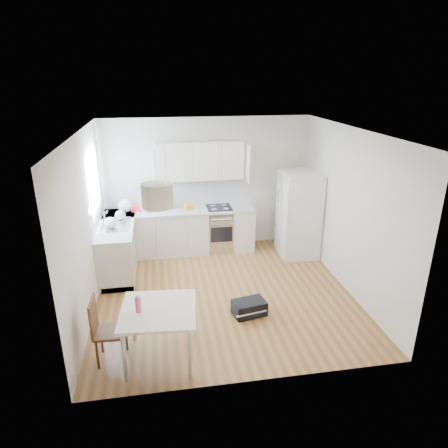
% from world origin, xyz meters
% --- Properties ---
extents(floor, '(4.20, 4.20, 0.00)m').
position_xyz_m(floor, '(0.00, 0.00, 0.00)').
color(floor, brown).
rests_on(floor, ground).
extents(ceiling, '(4.20, 4.20, 0.00)m').
position_xyz_m(ceiling, '(0.00, 0.00, 2.70)').
color(ceiling, white).
rests_on(ceiling, wall_back).
extents(wall_back, '(4.20, 0.00, 4.20)m').
position_xyz_m(wall_back, '(0.00, 2.10, 1.35)').
color(wall_back, beige).
rests_on(wall_back, floor).
extents(wall_left, '(0.00, 4.20, 4.20)m').
position_xyz_m(wall_left, '(-2.10, 0.00, 1.35)').
color(wall_left, beige).
rests_on(wall_left, floor).
extents(wall_right, '(0.00, 4.20, 4.20)m').
position_xyz_m(wall_right, '(2.10, 0.00, 1.35)').
color(wall_right, beige).
rests_on(wall_right, floor).
extents(window_glassblock, '(0.02, 1.00, 1.00)m').
position_xyz_m(window_glassblock, '(-2.09, 1.15, 1.75)').
color(window_glassblock, '#BFE0F9').
rests_on(window_glassblock, wall_left).
extents(cabinets_back, '(3.00, 0.60, 0.88)m').
position_xyz_m(cabinets_back, '(-0.60, 1.80, 0.44)').
color(cabinets_back, beige).
rests_on(cabinets_back, floor).
extents(cabinets_left, '(0.60, 1.80, 0.88)m').
position_xyz_m(cabinets_left, '(-1.80, 1.20, 0.44)').
color(cabinets_left, beige).
rests_on(cabinets_left, floor).
extents(counter_back, '(3.02, 0.64, 0.04)m').
position_xyz_m(counter_back, '(-0.60, 1.80, 0.90)').
color(counter_back, silver).
rests_on(counter_back, cabinets_back).
extents(counter_left, '(0.64, 1.82, 0.04)m').
position_xyz_m(counter_left, '(-1.80, 1.20, 0.90)').
color(counter_left, silver).
rests_on(counter_left, cabinets_left).
extents(backsplash_back, '(3.00, 0.01, 0.58)m').
position_xyz_m(backsplash_back, '(-0.60, 2.09, 1.21)').
color(backsplash_back, silver).
rests_on(backsplash_back, wall_back).
extents(backsplash_left, '(0.01, 1.80, 0.58)m').
position_xyz_m(backsplash_left, '(-2.09, 1.20, 1.21)').
color(backsplash_left, silver).
rests_on(backsplash_left, wall_left).
extents(upper_cabinets, '(1.70, 0.32, 0.75)m').
position_xyz_m(upper_cabinets, '(-0.15, 1.94, 1.88)').
color(upper_cabinets, beige).
rests_on(upper_cabinets, wall_back).
extents(range_oven, '(0.50, 0.61, 0.88)m').
position_xyz_m(range_oven, '(0.20, 1.80, 0.44)').
color(range_oven, '#B2B5B7').
rests_on(range_oven, floor).
extents(sink, '(0.50, 0.80, 0.16)m').
position_xyz_m(sink, '(-1.80, 1.15, 0.92)').
color(sink, '#B2B5B7').
rests_on(sink, counter_left).
extents(refrigerator, '(0.84, 0.87, 1.70)m').
position_xyz_m(refrigerator, '(1.75, 1.34, 0.85)').
color(refrigerator, white).
rests_on(refrigerator, floor).
extents(dining_table, '(1.01, 1.01, 0.73)m').
position_xyz_m(dining_table, '(-1.08, -1.48, 0.65)').
color(dining_table, beige).
rests_on(dining_table, floor).
extents(dining_chair, '(0.39, 0.39, 0.90)m').
position_xyz_m(dining_chair, '(-1.70, -1.41, 0.45)').
color(dining_chair, '#462915').
rests_on(dining_chair, floor).
extents(drink_bottle, '(0.09, 0.09, 0.24)m').
position_xyz_m(drink_bottle, '(-1.32, -1.49, 0.86)').
color(drink_bottle, '#E23E65').
rests_on(drink_bottle, dining_table).
extents(gym_bag, '(0.54, 0.41, 0.23)m').
position_xyz_m(gym_bag, '(0.28, -0.69, 0.11)').
color(gym_bag, black).
rests_on(gym_bag, floor).
extents(pendant_lamp, '(0.44, 0.44, 0.28)m').
position_xyz_m(pendant_lamp, '(-1.01, -1.38, 2.18)').
color(pendant_lamp, beige).
rests_on(pendant_lamp, ceiling).
extents(grocery_bag_a, '(0.29, 0.24, 0.26)m').
position_xyz_m(grocery_bag_a, '(-1.66, 1.83, 1.05)').
color(grocery_bag_a, white).
rests_on(grocery_bag_a, counter_back).
extents(grocery_bag_b, '(0.24, 0.21, 0.22)m').
position_xyz_m(grocery_bag_b, '(-1.23, 1.76, 1.03)').
color(grocery_bag_b, white).
rests_on(grocery_bag_b, counter_back).
extents(grocery_bag_c, '(0.28, 0.24, 0.25)m').
position_xyz_m(grocery_bag_c, '(-0.80, 1.90, 1.05)').
color(grocery_bag_c, white).
rests_on(grocery_bag_c, counter_back).
extents(grocery_bag_d, '(0.20, 0.17, 0.18)m').
position_xyz_m(grocery_bag_d, '(-1.73, 1.42, 1.01)').
color(grocery_bag_d, white).
rests_on(grocery_bag_d, counter_back).
extents(grocery_bag_e, '(0.23, 0.19, 0.20)m').
position_xyz_m(grocery_bag_e, '(-1.86, 0.98, 1.02)').
color(grocery_bag_e, white).
rests_on(grocery_bag_e, counter_left).
extents(snack_orange, '(0.18, 0.14, 0.11)m').
position_xyz_m(snack_orange, '(-0.41, 1.80, 0.98)').
color(snack_orange, orange).
rests_on(snack_orange, counter_back).
extents(snack_yellow, '(0.19, 0.13, 0.12)m').
position_xyz_m(snack_yellow, '(-1.06, 1.78, 0.98)').
color(snack_yellow, '#FFF828').
rests_on(snack_yellow, counter_back).
extents(snack_red, '(0.19, 0.14, 0.12)m').
position_xyz_m(snack_red, '(-1.47, 1.87, 0.98)').
color(snack_red, red).
rests_on(snack_red, counter_back).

